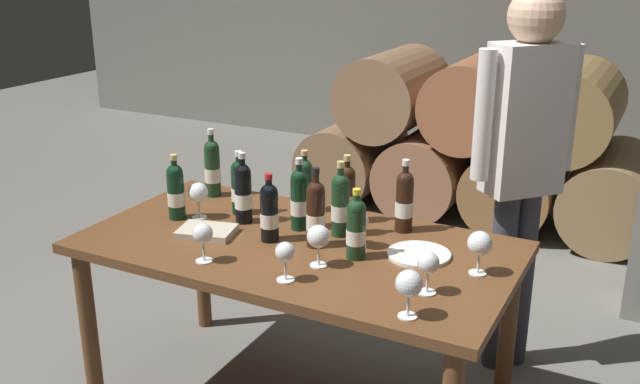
% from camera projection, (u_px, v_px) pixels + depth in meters
% --- Properties ---
extents(cellar_back_wall, '(10.00, 0.24, 2.80)m').
position_uv_depth(cellar_back_wall, '(534.00, 2.00, 6.14)').
color(cellar_back_wall, slate).
rests_on(cellar_back_wall, ground_plane).
extents(barrel_stack, '(2.49, 0.90, 1.15)m').
position_uv_depth(barrel_stack, '(475.00, 143.00, 5.08)').
color(barrel_stack, brown).
rests_on(barrel_stack, ground_plane).
extents(dining_table, '(1.70, 0.90, 0.76)m').
position_uv_depth(dining_table, '(297.00, 264.00, 2.85)').
color(dining_table, brown).
rests_on(dining_table, ground_plane).
extents(wine_bottle_0, '(0.07, 0.07, 0.30)m').
position_uv_depth(wine_bottle_0, '(299.00, 199.00, 2.92)').
color(wine_bottle_0, black).
rests_on(wine_bottle_0, dining_table).
extents(wine_bottle_1, '(0.07, 0.07, 0.32)m').
position_uv_depth(wine_bottle_1, '(316.00, 213.00, 2.75)').
color(wine_bottle_1, black).
rests_on(wine_bottle_1, dining_table).
extents(wine_bottle_2, '(0.07, 0.07, 0.30)m').
position_uv_depth(wine_bottle_2, '(404.00, 201.00, 2.90)').
color(wine_bottle_2, black).
rests_on(wine_bottle_2, dining_table).
extents(wine_bottle_3, '(0.07, 0.07, 0.28)m').
position_uv_depth(wine_bottle_3, '(305.00, 185.00, 3.12)').
color(wine_bottle_3, '#19381E').
rests_on(wine_bottle_3, dining_table).
extents(wine_bottle_4, '(0.07, 0.07, 0.28)m').
position_uv_depth(wine_bottle_4, '(269.00, 212.00, 2.80)').
color(wine_bottle_4, black).
rests_on(wine_bottle_4, dining_table).
extents(wine_bottle_5, '(0.07, 0.07, 0.28)m').
position_uv_depth(wine_bottle_5, '(240.00, 187.00, 3.09)').
color(wine_bottle_5, black).
rests_on(wine_bottle_5, dining_table).
extents(wine_bottle_6, '(0.07, 0.07, 0.28)m').
position_uv_depth(wine_bottle_6, '(175.00, 191.00, 3.03)').
color(wine_bottle_6, black).
rests_on(wine_bottle_6, dining_table).
extents(wine_bottle_7, '(0.07, 0.07, 0.27)m').
position_uv_depth(wine_bottle_7, '(356.00, 228.00, 2.65)').
color(wine_bottle_7, '#19381E').
rests_on(wine_bottle_7, dining_table).
extents(wine_bottle_8, '(0.07, 0.07, 0.29)m').
position_uv_depth(wine_bottle_8, '(347.00, 193.00, 2.99)').
color(wine_bottle_8, black).
rests_on(wine_bottle_8, dining_table).
extents(wine_bottle_9, '(0.07, 0.07, 0.31)m').
position_uv_depth(wine_bottle_9, '(340.00, 204.00, 2.85)').
color(wine_bottle_9, '#19381E').
rests_on(wine_bottle_9, dining_table).
extents(wine_bottle_10, '(0.07, 0.07, 0.32)m').
position_uv_depth(wine_bottle_10, '(212.00, 167.00, 3.31)').
color(wine_bottle_10, '#19381E').
rests_on(wine_bottle_10, dining_table).
extents(wine_bottle_11, '(0.07, 0.07, 0.30)m').
position_uv_depth(wine_bottle_11, '(243.00, 192.00, 2.99)').
color(wine_bottle_11, black).
rests_on(wine_bottle_11, dining_table).
extents(wine_glass_0, '(0.09, 0.09, 0.16)m').
position_uv_depth(wine_glass_0, '(318.00, 238.00, 2.58)').
color(wine_glass_0, white).
rests_on(wine_glass_0, dining_table).
extents(wine_glass_1, '(0.08, 0.08, 0.15)m').
position_uv_depth(wine_glass_1, '(428.00, 264.00, 2.38)').
color(wine_glass_1, white).
rests_on(wine_glass_1, dining_table).
extents(wine_glass_2, '(0.08, 0.08, 0.15)m').
position_uv_depth(wine_glass_2, '(203.00, 235.00, 2.62)').
color(wine_glass_2, white).
rests_on(wine_glass_2, dining_table).
extents(wine_glass_3, '(0.08, 0.08, 0.15)m').
position_uv_depth(wine_glass_3, '(358.00, 221.00, 2.74)').
color(wine_glass_3, white).
rests_on(wine_glass_3, dining_table).
extents(wine_glass_4, '(0.07, 0.07, 0.14)m').
position_uv_depth(wine_glass_4, '(285.00, 254.00, 2.47)').
color(wine_glass_4, white).
rests_on(wine_glass_4, dining_table).
extents(wine_glass_5, '(0.09, 0.09, 0.16)m').
position_uv_depth(wine_glass_5, '(409.00, 285.00, 2.22)').
color(wine_glass_5, white).
rests_on(wine_glass_5, dining_table).
extents(wine_glass_6, '(0.09, 0.09, 0.16)m').
position_uv_depth(wine_glass_6, '(480.00, 244.00, 2.52)').
color(wine_glass_6, white).
rests_on(wine_glass_6, dining_table).
extents(wine_glass_7, '(0.09, 0.09, 0.16)m').
position_uv_depth(wine_glass_7, '(198.00, 193.00, 3.04)').
color(wine_glass_7, white).
rests_on(wine_glass_7, dining_table).
extents(tasting_notebook, '(0.25, 0.21, 0.03)m').
position_uv_depth(tasting_notebook, '(207.00, 231.00, 2.89)').
color(tasting_notebook, '#B2A893').
rests_on(tasting_notebook, dining_table).
extents(serving_plate, '(0.24, 0.24, 0.01)m').
position_uv_depth(serving_plate, '(419.00, 254.00, 2.70)').
color(serving_plate, white).
rests_on(serving_plate, dining_table).
extents(sommelier_presenting, '(0.36, 0.38, 1.72)m').
position_uv_depth(sommelier_presenting, '(523.00, 149.00, 3.06)').
color(sommelier_presenting, '#383842').
rests_on(sommelier_presenting, ground_plane).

